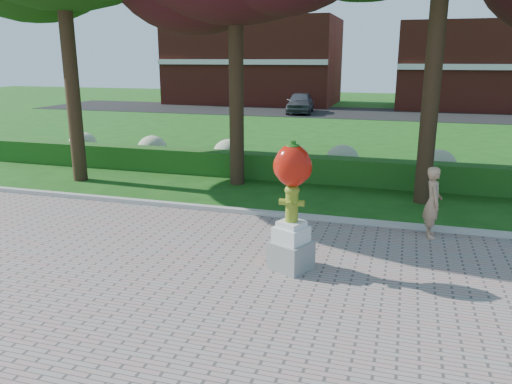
{
  "coord_description": "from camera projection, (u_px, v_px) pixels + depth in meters",
  "views": [
    {
      "loc": [
        2.94,
        -8.35,
        3.81
      ],
      "look_at": [
        0.12,
        1.0,
        1.18
      ],
      "focal_mm": 35.0,
      "sensor_mm": 36.0,
      "label": 1
    }
  ],
  "objects": [
    {
      "name": "lawn_hedge",
      "position": [
        307.0,
        168.0,
        15.9
      ],
      "size": [
        24.0,
        0.7,
        0.8
      ],
      "primitive_type": "cube",
      "color": "#1A4814",
      "rests_on": "ground"
    },
    {
      "name": "woman",
      "position": [
        433.0,
        202.0,
        10.7
      ],
      "size": [
        0.44,
        0.61,
        1.55
      ],
      "primitive_type": "imported",
      "rotation": [
        0.0,
        0.0,
        1.7
      ],
      "color": "tan",
      "rests_on": "walkway"
    },
    {
      "name": "building_right",
      "position": [
        480.0,
        66.0,
        37.89
      ],
      "size": [
        12.0,
        8.0,
        6.4
      ],
      "primitive_type": "cube",
      "color": "maroon",
      "rests_on": "ground"
    },
    {
      "name": "parked_car",
      "position": [
        300.0,
        102.0,
        35.32
      ],
      "size": [
        2.21,
        4.48,
        1.47
      ],
      "primitive_type": "imported",
      "rotation": [
        0.0,
        0.0,
        0.11
      ],
      "color": "#46484E",
      "rests_on": "street"
    },
    {
      "name": "hydrangea_row",
      "position": [
        329.0,
        159.0,
        16.62
      ],
      "size": [
        20.1,
        1.1,
        0.99
      ],
      "color": "#9CA67E",
      "rests_on": "ground"
    },
    {
      "name": "hydrant_sculpture",
      "position": [
        292.0,
        203.0,
        8.92
      ],
      "size": [
        0.86,
        0.86,
        2.39
      ],
      "rotation": [
        0.0,
        0.0,
        -0.43
      ],
      "color": "gray",
      "rests_on": "walkway"
    },
    {
      "name": "street",
      "position": [
        364.0,
        113.0,
        35.41
      ],
      "size": [
        50.0,
        8.0,
        0.02
      ],
      "primitive_type": "cube",
      "color": "black",
      "rests_on": "ground"
    },
    {
      "name": "building_left",
      "position": [
        254.0,
        62.0,
        42.84
      ],
      "size": [
        14.0,
        8.0,
        7.0
      ],
      "primitive_type": "cube",
      "color": "maroon",
      "rests_on": "ground"
    },
    {
      "name": "ground",
      "position": [
        235.0,
        264.0,
        9.53
      ],
      "size": [
        100.0,
        100.0,
        0.0
      ],
      "primitive_type": "plane",
      "color": "#174B12",
      "rests_on": "ground"
    },
    {
      "name": "curb",
      "position": [
        275.0,
        215.0,
        12.28
      ],
      "size": [
        40.0,
        0.18,
        0.15
      ],
      "primitive_type": "cube",
      "color": "#ADADA5",
      "rests_on": "ground"
    }
  ]
}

